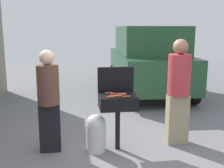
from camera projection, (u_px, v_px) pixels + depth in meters
ground_plane at (110, 156)px, 4.30m from camera, size 24.00×24.00×0.00m
bbq_grill at (118, 104)px, 4.41m from camera, size 0.60×0.44×0.92m
grill_lid_open at (116, 80)px, 4.55m from camera, size 0.60×0.05×0.42m
hot_dog_0 at (126, 96)px, 4.23m from camera, size 0.13×0.03×0.03m
hot_dog_1 at (109, 93)px, 4.46m from camera, size 0.13×0.03×0.03m
hot_dog_2 at (111, 97)px, 4.20m from camera, size 0.13×0.03×0.03m
hot_dog_3 at (122, 95)px, 4.35m from camera, size 0.13×0.03×0.03m
hot_dog_4 at (114, 96)px, 4.29m from camera, size 0.13×0.04×0.03m
hot_dog_5 at (122, 94)px, 4.41m from camera, size 0.13×0.03×0.03m
hot_dog_6 at (114, 94)px, 4.41m from camera, size 0.13×0.03×0.03m
hot_dog_7 at (118, 96)px, 4.27m from camera, size 0.13×0.03×0.03m
propane_tank at (96, 132)px, 4.43m from camera, size 0.32×0.32×0.62m
person_left at (49, 98)px, 4.32m from camera, size 0.35×0.35×1.64m
person_right at (179, 88)px, 4.61m from camera, size 0.38×0.38×1.80m
parked_minivan at (148, 59)px, 8.44m from camera, size 2.22×4.49×2.02m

